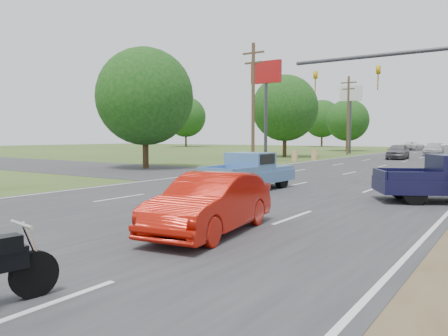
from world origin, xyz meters
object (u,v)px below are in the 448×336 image
Objects in this scene: distant_car_grey at (398,152)px; distant_car_white at (413,146)px; red_convertible at (211,204)px; blue_pickup at (250,171)px; distant_car_silver at (434,149)px.

distant_car_grey is 0.91× the size of distant_car_white.
red_convertible is 0.87× the size of blue_pickup.
distant_car_silver reaches higher than red_convertible.
distant_car_grey reaches higher than red_convertible.
blue_pickup is at bearing 103.84° from distant_car_white.
distant_car_white is at bearing 96.95° from blue_pickup.
red_convertible is at bearing -63.40° from blue_pickup.
red_convertible is at bearing 106.19° from distant_car_white.
distant_car_white is at bearing 88.53° from red_convertible.
distant_car_silver is 21.46m from distant_car_white.
distant_car_silver reaches higher than distant_car_white.
distant_car_silver is (-2.62, 50.07, 0.04)m from red_convertible.
distant_car_silver is 1.02× the size of distant_car_white.
red_convertible is 38.83m from distant_car_grey.
distant_car_white is at bearing 93.97° from distant_car_grey.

